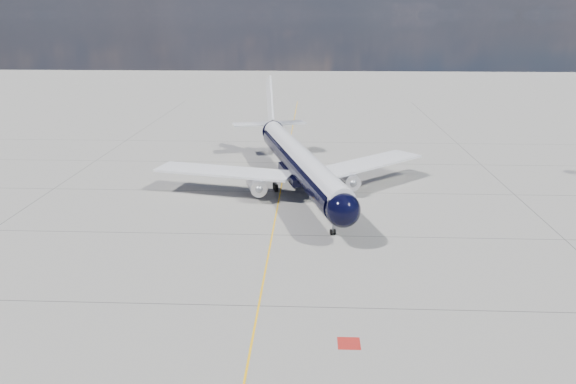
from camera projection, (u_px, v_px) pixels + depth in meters
The scene contains 4 objects.
ground at pixel (282, 181), 77.56m from camera, with size 320.00×320.00×0.00m, color gray.
taxiway_centerline at pixel (280, 192), 72.79m from camera, with size 0.16×160.00×0.01m, color #F2AC0C.
red_marking at pixel (349, 343), 39.16m from camera, with size 1.60×1.60×0.01m, color maroon.
main_airliner at pixel (298, 160), 72.51m from camera, with size 35.56×44.02×12.92m.
Camera 1 is at (4.05, -44.31, 21.89)m, focal length 35.00 mm.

